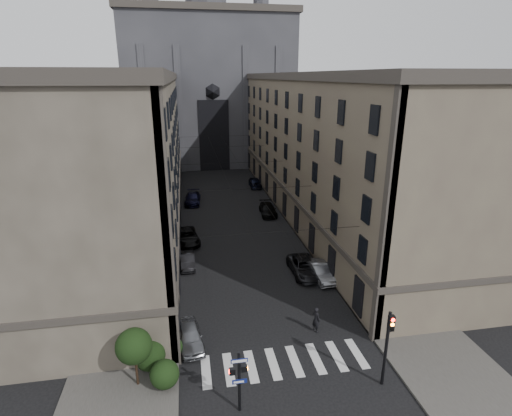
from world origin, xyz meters
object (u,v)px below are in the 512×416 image
gothic_tower (209,79)px  car_right_midfar (268,210)px  car_right_midnear (305,267)px  car_left_midfar (187,237)px  car_left_far (193,198)px  pedestrian (316,319)px  car_right_near (320,271)px  pedestrian_signal_left (239,377)px  car_left_midnear (188,261)px  traffic_light_right (388,340)px  car_left_near (190,336)px  car_right_far (255,183)px

gothic_tower → car_right_midfar: bearing=-82.8°
car_right_midnear → car_left_midfar: bearing=138.6°
car_left_far → pedestrian: pedestrian is taller
car_left_midfar → pedestrian: size_ratio=2.72×
car_left_far → car_right_midfar: (10.18, -7.11, -0.05)m
car_right_near → pedestrian: size_ratio=2.28×
pedestrian_signal_left → car_left_midfar: size_ratio=0.73×
pedestrian → car_right_midnear: bearing=-34.2°
car_right_near → car_left_midnear: bearing=153.9°
pedestrian_signal_left → car_left_midfar: pedestrian_signal_left is taller
pedestrian → gothic_tower: bearing=-20.1°
car_left_far → car_right_midnear: 26.98m
traffic_light_right → car_right_near: (0.60, 13.92, -2.53)m
car_left_far → car_right_near: car_left_far is taller
pedestrian_signal_left → car_right_midfar: 34.49m
car_left_near → car_left_midfar: car_left_midfar is taller
car_right_near → gothic_tower: bearing=91.0°
pedestrian_signal_left → car_left_midfar: (-2.67, 25.32, -1.56)m
car_left_near → car_right_midnear: bearing=31.1°
car_left_near → car_right_midnear: (11.21, 8.98, 0.03)m
car_left_near → car_left_far: car_left_far is taller
car_right_near → car_right_midfar: 19.06m
gothic_tower → car_right_midfar: 43.85m
pedestrian_signal_left → traffic_light_right: bearing=2.6°
gothic_tower → traffic_light_right: (5.60, -73.04, -14.51)m
car_right_near → car_left_near: bearing=-152.7°
car_left_near → car_right_far: size_ratio=0.91×
car_right_midnear → car_right_near: bearing=-43.8°
traffic_light_right → car_right_midnear: bearing=92.2°
car_left_midfar → pedestrian: pedestrian is taller
car_left_midfar → car_right_far: size_ratio=1.17×
car_right_midnear → car_right_midfar: (0.04, 17.89, -0.02)m
traffic_light_right → pedestrian: 6.92m
car_left_midnear → pedestrian: size_ratio=2.00×
car_left_near → pedestrian: pedestrian is taller
traffic_light_right → car_left_midfar: 27.66m
car_left_far → car_right_midfar: car_left_far is taller
car_left_midnear → car_right_midfar: bearing=49.9°
car_left_midnear → car_left_midfar: size_ratio=0.73×
car_left_midfar → car_left_far: 15.20m
car_right_midfar → pedestrian: (-1.84, -26.87, 0.26)m
car_right_far → gothic_tower: bearing=103.8°
pedestrian_signal_left → car_left_midfar: bearing=96.0°
traffic_light_right → car_right_midnear: (-0.59, 15.06, -2.53)m
car_left_near → car_left_far: 34.00m
car_right_midfar → car_right_far: 14.61m
car_left_far → car_right_far: (10.91, 7.48, 0.00)m
gothic_tower → traffic_light_right: bearing=-85.6°
car_left_midnear → car_right_midnear: car_right_midnear is taller
car_left_near → traffic_light_right: bearing=-34.8°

